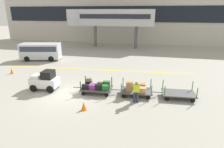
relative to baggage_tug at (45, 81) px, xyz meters
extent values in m
plane|color=#9E9B91|center=(2.13, -0.73, -0.75)|extent=(120.00, 120.00, 0.00)
cube|color=yellow|center=(1.83, 6.04, -0.75)|extent=(20.84, 1.65, 0.01)
cube|color=#BCB7AD|center=(2.13, 25.27, 4.21)|extent=(50.25, 2.40, 9.93)
cube|color=black|center=(2.13, 24.02, 4.71)|extent=(47.74, 0.12, 2.80)
cube|color=#B7B7BC|center=(1.66, 19.27, 4.21)|extent=(12.67, 2.20, 2.60)
cylinder|color=#B7B7BC|center=(-5.27, 19.27, 4.21)|extent=(3.00, 3.00, 2.60)
cube|color=#1E232D|center=(1.66, 18.13, 4.41)|extent=(11.40, 0.08, 0.70)
cylinder|color=#59595B|center=(-1.82, 19.27, 1.08)|extent=(0.50, 0.50, 3.66)
cylinder|color=#59595B|center=(5.14, 19.27, 1.08)|extent=(0.50, 0.50, 3.66)
cube|color=white|center=(-0.03, 0.00, -0.12)|extent=(2.17, 1.24, 0.70)
cube|color=black|center=(0.33, 0.02, 0.53)|extent=(0.86, 1.04, 0.60)
cube|color=silver|center=(-0.61, -0.04, 0.35)|extent=(0.76, 0.98, 0.24)
cylinder|color=black|center=(-0.75, 0.47, -0.47)|extent=(0.57, 0.22, 0.56)
cylinder|color=black|center=(-0.68, -0.57, -0.47)|extent=(0.57, 0.22, 0.56)
cylinder|color=black|center=(0.61, 0.56, -0.47)|extent=(0.57, 0.22, 0.56)
cylinder|color=black|center=(0.68, -0.48, -0.47)|extent=(0.57, 0.22, 0.56)
cube|color=#4C4C4F|center=(4.16, 0.28, -0.39)|extent=(2.39, 1.55, 0.08)
cylinder|color=black|center=(3.06, 0.85, 0.00)|extent=(0.06, 0.06, 0.70)
cylinder|color=black|center=(3.14, -0.44, 0.00)|extent=(0.06, 0.06, 0.70)
cylinder|color=black|center=(5.17, 0.99, 0.00)|extent=(0.06, 0.06, 0.70)
cylinder|color=black|center=(5.26, -0.30, 0.00)|extent=(0.06, 0.06, 0.70)
cylinder|color=black|center=(3.26, 0.81, -0.59)|extent=(0.33, 0.12, 0.32)
cylinder|color=black|center=(3.34, -0.38, -0.59)|extent=(0.33, 0.12, 0.32)
cylinder|color=black|center=(4.98, 0.93, -0.59)|extent=(0.33, 0.12, 0.32)
cylinder|color=black|center=(5.06, -0.26, -0.59)|extent=(0.33, 0.12, 0.32)
cylinder|color=#333333|center=(2.66, 0.18, -0.41)|extent=(0.70, 0.10, 0.05)
cube|color=black|center=(3.43, 0.57, -0.17)|extent=(0.58, 0.34, 0.37)
cube|color=black|center=(3.42, -0.14, -0.17)|extent=(0.53, 0.29, 0.37)
cube|color=#99999E|center=(3.88, 0.54, -0.20)|extent=(0.58, 0.42, 0.31)
cube|color=#8C338C|center=(3.90, -0.01, -0.18)|extent=(0.57, 0.38, 0.34)
cube|color=#726651|center=(4.37, 0.64, -0.17)|extent=(0.44, 0.27, 0.36)
cube|color=black|center=(4.39, -0.05, -0.14)|extent=(0.48, 0.32, 0.42)
cube|color=#236B2D|center=(4.84, 0.63, -0.12)|extent=(0.55, 0.37, 0.47)
cube|color=#236B2D|center=(4.93, 0.03, -0.17)|extent=(0.52, 0.36, 0.37)
cube|color=#726651|center=(3.43, 0.57, 0.15)|extent=(0.53, 0.43, 0.26)
cube|color=#4C4C4F|center=(7.15, 0.47, -0.39)|extent=(2.39, 1.55, 0.08)
cylinder|color=#237033|center=(6.05, 1.05, 0.00)|extent=(0.06, 0.06, 0.70)
cylinder|color=#237033|center=(6.14, -0.24, 0.00)|extent=(0.06, 0.06, 0.70)
cylinder|color=#237033|center=(8.16, 1.19, 0.00)|extent=(0.06, 0.06, 0.70)
cylinder|color=#237033|center=(8.25, -0.10, 0.00)|extent=(0.06, 0.06, 0.70)
cylinder|color=black|center=(6.25, 1.01, -0.59)|extent=(0.33, 0.12, 0.32)
cylinder|color=black|center=(6.33, -0.18, -0.59)|extent=(0.33, 0.12, 0.32)
cylinder|color=black|center=(7.97, 1.12, -0.59)|extent=(0.33, 0.12, 0.32)
cylinder|color=black|center=(8.05, -0.06, -0.59)|extent=(0.33, 0.12, 0.32)
cylinder|color=#333333|center=(5.65, 0.37, -0.41)|extent=(0.70, 0.10, 0.05)
cube|color=#A87F4C|center=(6.68, 0.74, -0.19)|extent=(0.49, 0.50, 0.33)
cube|color=olive|center=(6.64, 0.17, -0.14)|extent=(0.49, 0.46, 0.42)
cube|color=#A87F4C|center=(7.59, 0.78, -0.12)|extent=(0.42, 0.51, 0.46)
cube|color=tan|center=(7.62, 0.18, -0.17)|extent=(0.49, 0.51, 0.37)
cube|color=tan|center=(6.68, 0.74, 0.08)|extent=(0.41, 0.39, 0.21)
cube|color=#9E7A4C|center=(6.64, 0.17, 0.22)|extent=(0.42, 0.29, 0.30)
cube|color=#4C4C4F|center=(10.14, 0.67, -0.39)|extent=(2.39, 1.55, 0.08)
cylinder|color=#237033|center=(9.05, 1.24, 0.00)|extent=(0.06, 0.06, 0.70)
cylinder|color=#237033|center=(9.13, -0.04, 0.00)|extent=(0.06, 0.06, 0.70)
cylinder|color=#237033|center=(11.16, 1.38, 0.00)|extent=(0.06, 0.06, 0.70)
cylinder|color=#237033|center=(11.24, 0.10, 0.00)|extent=(0.06, 0.06, 0.70)
cylinder|color=black|center=(9.24, 1.21, -0.59)|extent=(0.33, 0.12, 0.32)
cylinder|color=black|center=(9.32, 0.02, -0.59)|extent=(0.33, 0.12, 0.32)
cylinder|color=black|center=(10.97, 1.32, -0.59)|extent=(0.33, 0.12, 0.32)
cylinder|color=black|center=(11.04, 0.14, -0.59)|extent=(0.33, 0.12, 0.32)
cylinder|color=#333333|center=(8.65, 0.57, -0.41)|extent=(0.70, 0.10, 0.05)
cylinder|color=#2D334C|center=(7.13, -0.69, -0.34)|extent=(0.16, 0.16, 0.82)
cylinder|color=#2D334C|center=(7.32, -0.66, -0.34)|extent=(0.16, 0.16, 0.82)
cube|color=#D1E51E|center=(7.24, -0.77, 0.33)|extent=(0.47, 0.48, 0.61)
sphere|color=#8C6647|center=(7.26, -0.89, 0.70)|extent=(0.22, 0.22, 0.22)
cube|color=silver|center=(-5.81, 8.78, 0.39)|extent=(5.11, 2.97, 1.90)
cube|color=#2D3847|center=(-5.81, 8.78, 0.79)|extent=(4.75, 2.92, 0.64)
cylinder|color=black|center=(-7.05, 7.58, -0.41)|extent=(0.72, 0.39, 0.68)
cylinder|color=black|center=(-4.15, 8.28, -0.41)|extent=(0.72, 0.39, 0.68)
cone|color=orange|center=(-5.50, 2.98, -0.48)|extent=(0.36, 0.36, 0.55)
cone|color=orange|center=(4.15, -2.48, -0.48)|extent=(0.36, 0.36, 0.55)
camera|label=1|loc=(8.23, -12.64, 5.19)|focal=30.72mm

